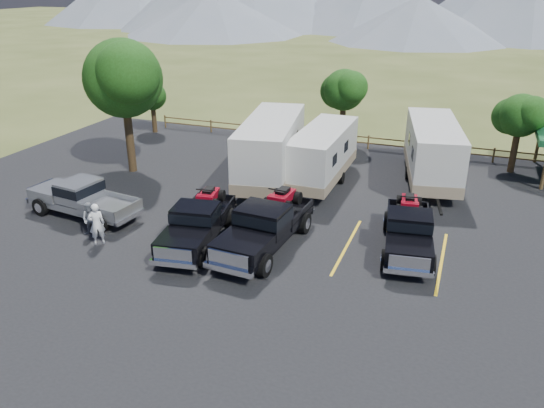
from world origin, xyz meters
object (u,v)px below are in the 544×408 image
(rig_center, at_px, (266,225))
(person_b, at_px, (90,219))
(tree_big_nw, at_px, (123,78))
(rig_right, at_px, (409,229))
(trailer_left, at_px, (271,150))
(trailer_center, at_px, (322,155))
(pickup_silver, at_px, (83,198))
(person_a, at_px, (97,224))
(rig_left, at_px, (198,221))
(trailer_right, at_px, (432,152))

(rig_center, xyz_separation_m, person_b, (-7.81, -1.79, -0.27))
(tree_big_nw, bearing_deg, person_b, -67.20)
(rig_center, distance_m, rig_right, 6.12)
(rig_center, relative_size, trailer_left, 0.64)
(tree_big_nw, xyz_separation_m, person_b, (3.42, -8.14, -4.76))
(rig_center, bearing_deg, person_b, -163.14)
(rig_center, height_order, trailer_center, trailer_center)
(rig_right, distance_m, pickup_silver, 15.45)
(person_a, height_order, person_b, person_a)
(pickup_silver, relative_size, person_b, 3.93)
(rig_left, distance_m, pickup_silver, 6.55)
(person_a, relative_size, person_b, 1.20)
(rig_left, xyz_separation_m, pickup_silver, (-6.54, 0.42, -0.03))
(rig_left, relative_size, person_b, 3.96)
(rig_center, bearing_deg, trailer_center, 93.19)
(trailer_center, bearing_deg, rig_right, -48.46)
(rig_left, bearing_deg, person_b, -175.57)
(rig_right, xyz_separation_m, pickup_silver, (-15.29, -2.17, -0.01))
(pickup_silver, xyz_separation_m, person_b, (1.70, -1.61, -0.15))
(rig_left, relative_size, person_a, 3.31)
(trailer_right, height_order, person_a, trailer_right)
(rig_center, xyz_separation_m, rig_right, (5.78, 2.00, -0.11))
(rig_right, xyz_separation_m, trailer_center, (-5.67, 6.42, 0.68))
(rig_center, distance_m, trailer_center, 8.43)
(person_a, bearing_deg, rig_left, 161.13)
(tree_big_nw, xyz_separation_m, rig_center, (11.24, -6.35, -4.49))
(rig_right, bearing_deg, trailer_left, 138.31)
(tree_big_nw, distance_m, pickup_silver, 8.18)
(trailer_right, distance_m, person_b, 18.59)
(tree_big_nw, relative_size, person_b, 4.91)
(trailer_left, relative_size, person_a, 5.51)
(rig_right, relative_size, pickup_silver, 0.98)
(rig_right, bearing_deg, person_a, -169.38)
(tree_big_nw, relative_size, person_a, 4.11)
(person_a, bearing_deg, trailer_right, -176.78)
(tree_big_nw, relative_size, trailer_left, 0.75)
(tree_big_nw, distance_m, rig_center, 13.67)
(trailer_center, relative_size, person_b, 5.63)
(trailer_right, bearing_deg, rig_left, -138.70)
(tree_big_nw, relative_size, rig_center, 1.16)
(rig_right, height_order, person_a, rig_right)
(trailer_center, distance_m, person_a, 12.93)
(rig_center, relative_size, rig_right, 1.10)
(trailer_left, bearing_deg, rig_center, -80.87)
(rig_left, distance_m, rig_center, 3.03)
(rig_right, relative_size, person_a, 3.22)
(person_b, bearing_deg, pickup_silver, 122.79)
(rig_center, relative_size, pickup_silver, 1.08)
(person_b, bearing_deg, rig_center, -0.80)
(person_a, bearing_deg, trailer_left, -155.72)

